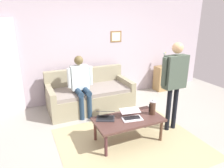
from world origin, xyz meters
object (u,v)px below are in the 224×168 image
object	(u,v)px
french_press	(152,108)
person_standing	(175,76)
couch	(90,95)
laptop_center	(106,116)
laptop_left	(131,116)
person_seated	(81,82)
side_shelf	(162,78)
flower_vase	(164,61)
coffee_table	(128,121)

from	to	relation	value
french_press	person_standing	xyz separation A→B (m)	(-0.46, -0.04, 0.51)
couch	laptop_center	bearing A→B (deg)	82.58
laptop_left	person_standing	size ratio (longest dim) A/B	0.23
person_seated	laptop_left	bearing A→B (deg)	109.63
laptop_center	side_shelf	world-z (taller)	side_shelf
flower_vase	person_seated	distance (m)	2.62
coffee_table	french_press	bearing A→B (deg)	176.66
laptop_left	coffee_table	bearing A→B (deg)	-2.94
laptop_center	french_press	distance (m)	0.84
couch	person_standing	distance (m)	2.05
laptop_left	person_standing	xyz separation A→B (m)	(-0.87, -0.01, 0.59)
couch	side_shelf	size ratio (longest dim) A/B	2.71
side_shelf	laptop_left	bearing A→B (deg)	41.96
laptop_left	person_seated	xyz separation A→B (m)	(0.48, -1.35, 0.26)
laptop_left	person_seated	world-z (taller)	person_seated
laptop_left	side_shelf	distance (m)	2.80
laptop_center	coffee_table	bearing A→B (deg)	154.17
laptop_left	person_standing	world-z (taller)	person_standing
couch	person_standing	bearing A→B (deg)	124.85
couch	laptop_left	world-z (taller)	couch
coffee_table	laptop_center	bearing A→B (deg)	-25.83
french_press	person_standing	world-z (taller)	person_standing
coffee_table	laptop_left	distance (m)	0.10
laptop_center	side_shelf	size ratio (longest dim) A/B	0.56
side_shelf	flower_vase	xyz separation A→B (m)	(-0.00, -0.00, 0.51)
french_press	flower_vase	xyz separation A→B (m)	(-1.68, -1.90, 0.31)
couch	person_seated	distance (m)	0.55
coffee_table	laptop_left	bearing A→B (deg)	177.06
french_press	person_seated	bearing A→B (deg)	-57.12
couch	laptop_center	size ratio (longest dim) A/B	4.84
couch	laptop_left	xyz separation A→B (m)	(-0.22, 1.57, 0.16)
french_press	couch	bearing A→B (deg)	-68.61
coffee_table	flower_vase	distance (m)	2.88
laptop_left	side_shelf	xyz separation A→B (m)	(-2.08, -1.87, -0.11)
person_seated	person_standing	bearing A→B (deg)	135.28
couch	laptop_center	xyz separation A→B (m)	(0.18, 1.40, 0.16)
laptop_center	flower_vase	bearing A→B (deg)	-145.61
couch	person_standing	world-z (taller)	person_standing
side_shelf	flower_vase	distance (m)	0.51
laptop_center	person_standing	size ratio (longest dim) A/B	0.24
laptop_center	flower_vase	xyz separation A→B (m)	(-2.48, -1.70, 0.39)
couch	french_press	size ratio (longest dim) A/B	6.86
laptop_center	french_press	world-z (taller)	french_press
laptop_left	flower_vase	world-z (taller)	flower_vase
coffee_table	french_press	distance (m)	0.49
coffee_table	laptop_left	world-z (taller)	laptop_left
person_seated	laptop_center	bearing A→B (deg)	93.79
couch	flower_vase	distance (m)	2.39
coffee_table	flower_vase	world-z (taller)	flower_vase
flower_vase	person_standing	size ratio (longest dim) A/B	0.24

